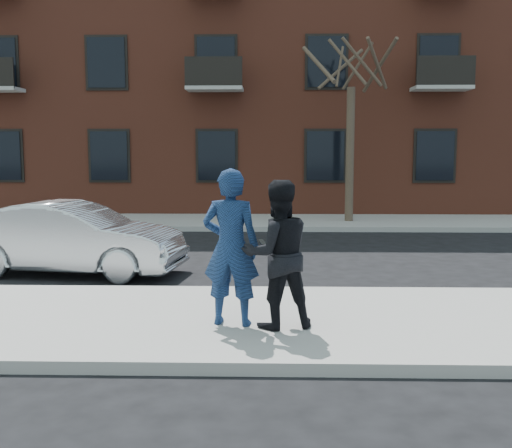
{
  "coord_description": "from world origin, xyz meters",
  "views": [
    {
      "loc": [
        2.01,
        -8.1,
        2.39
      ],
      "look_at": [
        1.8,
        0.4,
        1.34
      ],
      "focal_mm": 42.0,
      "sensor_mm": 36.0,
      "label": 1
    }
  ],
  "objects_px": {
    "street_tree": "(352,48)",
    "man_hoodie": "(231,247)",
    "silver_sedan": "(72,239)",
    "man_peacoat": "(277,254)"
  },
  "relations": [
    {
      "from": "silver_sedan",
      "to": "man_hoodie",
      "type": "xyz_separation_m",
      "value": [
        3.31,
        -3.76,
        0.46
      ]
    },
    {
      "from": "silver_sedan",
      "to": "man_hoodie",
      "type": "height_order",
      "value": "man_hoodie"
    },
    {
      "from": "street_tree",
      "to": "man_peacoat",
      "type": "distance_m",
      "value": 12.71
    },
    {
      "from": "man_hoodie",
      "to": "man_peacoat",
      "type": "bearing_deg",
      "value": 178.7
    },
    {
      "from": "street_tree",
      "to": "man_peacoat",
      "type": "bearing_deg",
      "value": -101.65
    },
    {
      "from": "silver_sedan",
      "to": "man_hoodie",
      "type": "relative_size",
      "value": 2.11
    },
    {
      "from": "street_tree",
      "to": "man_hoodie",
      "type": "bearing_deg",
      "value": -104.55
    },
    {
      "from": "silver_sedan",
      "to": "man_peacoat",
      "type": "bearing_deg",
      "value": -126.99
    },
    {
      "from": "street_tree",
      "to": "man_hoodie",
      "type": "relative_size",
      "value": 3.37
    },
    {
      "from": "street_tree",
      "to": "man_peacoat",
      "type": "xyz_separation_m",
      "value": [
        -2.41,
        -11.67,
        -4.44
      ]
    }
  ]
}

